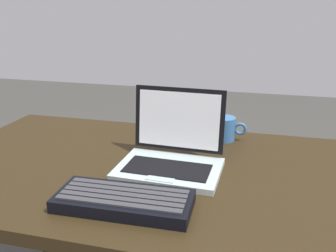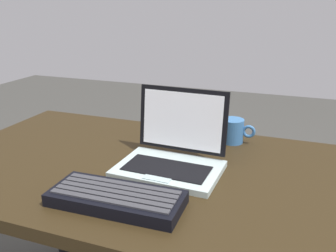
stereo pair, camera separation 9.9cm
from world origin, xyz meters
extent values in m
cube|color=black|center=(0.00, 0.00, 0.69)|extent=(1.65, 0.76, 0.04)
cylinder|color=black|center=(-0.76, 0.31, 0.34)|extent=(0.07, 0.07, 0.68)
cube|color=#AEC2BF|center=(-0.09, -0.02, 0.72)|extent=(0.30, 0.22, 0.02)
cube|color=black|center=(-0.10, -0.03, 0.73)|extent=(0.24, 0.12, 0.00)
cube|color=#A1B9BB|center=(-0.10, -0.10, 0.73)|extent=(0.08, 0.04, 0.00)
cube|color=black|center=(-0.09, 0.09, 0.84)|extent=(0.28, 0.04, 0.19)
cube|color=white|center=(-0.09, 0.09, 0.84)|extent=(0.25, 0.03, 0.17)
cube|color=#4CF259|center=(-0.09, 0.09, 0.83)|extent=(0.24, 0.01, 0.01)
cube|color=black|center=(-0.15, -0.23, 0.73)|extent=(0.33, 0.14, 0.03)
cube|color=#38383D|center=(-0.15, -0.27, 0.74)|extent=(0.30, 0.02, 0.00)
cube|color=#38383D|center=(-0.15, -0.25, 0.74)|extent=(0.30, 0.02, 0.00)
cube|color=#38383D|center=(-0.15, -0.23, 0.74)|extent=(0.30, 0.02, 0.00)
cube|color=#38383D|center=(-0.15, -0.20, 0.74)|extent=(0.30, 0.02, 0.00)
cube|color=#38383D|center=(-0.15, -0.18, 0.74)|extent=(0.30, 0.02, 0.00)
cylinder|color=teal|center=(0.03, 0.28, 0.75)|extent=(0.08, 0.08, 0.08)
torus|color=teal|center=(0.09, 0.28, 0.76)|extent=(0.05, 0.01, 0.05)
camera|label=1|loc=(0.13, -0.92, 1.18)|focal=38.34mm
camera|label=2|loc=(0.23, -0.90, 1.18)|focal=38.34mm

